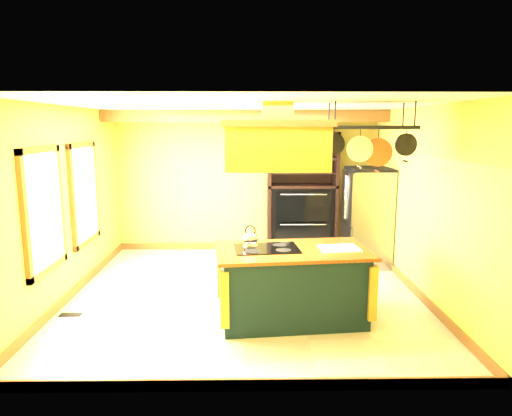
{
  "coord_description": "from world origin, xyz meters",
  "views": [
    {
      "loc": [
        0.07,
        -6.35,
        2.42
      ],
      "look_at": [
        0.16,
        0.3,
        1.22
      ],
      "focal_mm": 32.0,
      "sensor_mm": 36.0,
      "label": 1
    }
  ],
  "objects_px": {
    "kitchen_island": "(292,284)",
    "refrigerator": "(367,219)",
    "hutch": "(301,207)",
    "range_hood": "(277,143)",
    "pot_rack": "(370,135)"
  },
  "relations": [
    {
      "from": "kitchen_island",
      "to": "hutch",
      "type": "height_order",
      "value": "hutch"
    },
    {
      "from": "refrigerator",
      "to": "range_hood",
      "type": "bearing_deg",
      "value": -126.44
    },
    {
      "from": "kitchen_island",
      "to": "hutch",
      "type": "xyz_separation_m",
      "value": [
        0.47,
        3.14,
        0.42
      ]
    },
    {
      "from": "kitchen_island",
      "to": "range_hood",
      "type": "height_order",
      "value": "range_hood"
    },
    {
      "from": "kitchen_island",
      "to": "pot_rack",
      "type": "bearing_deg",
      "value": -5.8
    },
    {
      "from": "range_hood",
      "to": "refrigerator",
      "type": "distance_m",
      "value": 3.23
    },
    {
      "from": "kitchen_island",
      "to": "range_hood",
      "type": "xyz_separation_m",
      "value": [
        -0.2,
        -0.0,
        1.76
      ]
    },
    {
      "from": "pot_rack",
      "to": "hutch",
      "type": "distance_m",
      "value": 3.48
    },
    {
      "from": "kitchen_island",
      "to": "refrigerator",
      "type": "height_order",
      "value": "refrigerator"
    },
    {
      "from": "refrigerator",
      "to": "pot_rack",
      "type": "bearing_deg",
      "value": -104.88
    },
    {
      "from": "kitchen_island",
      "to": "pot_rack",
      "type": "height_order",
      "value": "pot_rack"
    },
    {
      "from": "hutch",
      "to": "range_hood",
      "type": "bearing_deg",
      "value": -101.94
    },
    {
      "from": "range_hood",
      "to": "kitchen_island",
      "type": "bearing_deg",
      "value": 0.15
    },
    {
      "from": "pot_rack",
      "to": "hutch",
      "type": "xyz_separation_m",
      "value": [
        -0.44,
        3.14,
        -1.42
      ]
    },
    {
      "from": "refrigerator",
      "to": "hutch",
      "type": "distance_m",
      "value": 1.33
    }
  ]
}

